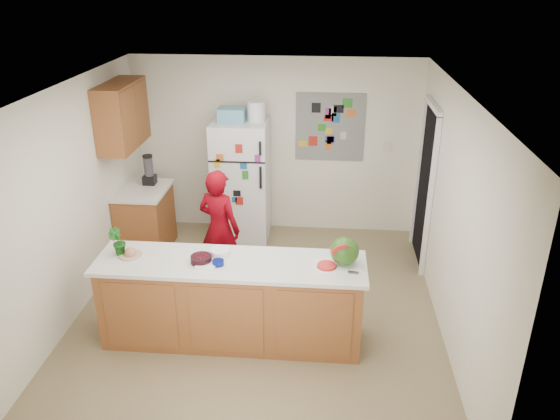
# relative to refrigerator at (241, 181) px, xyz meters

# --- Properties ---
(floor) EXTENTS (4.00, 4.50, 0.02)m
(floor) POSITION_rel_refrigerator_xyz_m (0.45, -1.88, -0.86)
(floor) COLOR brown
(floor) RESTS_ON ground
(wall_back) EXTENTS (4.00, 0.02, 2.50)m
(wall_back) POSITION_rel_refrigerator_xyz_m (0.45, 0.38, 0.40)
(wall_back) COLOR beige
(wall_back) RESTS_ON ground
(wall_left) EXTENTS (0.02, 4.50, 2.50)m
(wall_left) POSITION_rel_refrigerator_xyz_m (-1.56, -1.88, 0.40)
(wall_left) COLOR beige
(wall_left) RESTS_ON ground
(wall_right) EXTENTS (0.02, 4.50, 2.50)m
(wall_right) POSITION_rel_refrigerator_xyz_m (2.46, -1.88, 0.40)
(wall_right) COLOR beige
(wall_right) RESTS_ON ground
(ceiling) EXTENTS (4.00, 4.50, 0.02)m
(ceiling) POSITION_rel_refrigerator_xyz_m (0.45, -1.88, 1.66)
(ceiling) COLOR white
(ceiling) RESTS_ON wall_back
(doorway) EXTENTS (0.03, 0.85, 2.04)m
(doorway) POSITION_rel_refrigerator_xyz_m (2.44, -0.43, 0.17)
(doorway) COLOR black
(doorway) RESTS_ON ground
(peninsula_base) EXTENTS (2.60, 0.62, 0.88)m
(peninsula_base) POSITION_rel_refrigerator_xyz_m (0.25, -2.38, -0.41)
(peninsula_base) COLOR brown
(peninsula_base) RESTS_ON floor
(peninsula_top) EXTENTS (2.68, 0.70, 0.04)m
(peninsula_top) POSITION_rel_refrigerator_xyz_m (0.25, -2.38, 0.05)
(peninsula_top) COLOR silver
(peninsula_top) RESTS_ON peninsula_base
(side_counter_base) EXTENTS (0.60, 0.80, 0.86)m
(side_counter_base) POSITION_rel_refrigerator_xyz_m (-1.24, -0.53, -0.42)
(side_counter_base) COLOR brown
(side_counter_base) RESTS_ON floor
(side_counter_top) EXTENTS (0.64, 0.84, 0.04)m
(side_counter_top) POSITION_rel_refrigerator_xyz_m (-1.24, -0.53, 0.03)
(side_counter_top) COLOR silver
(side_counter_top) RESTS_ON side_counter_base
(upper_cabinets) EXTENTS (0.35, 1.00, 0.80)m
(upper_cabinets) POSITION_rel_refrigerator_xyz_m (-1.37, -0.58, 1.05)
(upper_cabinets) COLOR brown
(upper_cabinets) RESTS_ON wall_left
(refrigerator) EXTENTS (0.75, 0.70, 1.70)m
(refrigerator) POSITION_rel_refrigerator_xyz_m (0.00, 0.00, 0.00)
(refrigerator) COLOR silver
(refrigerator) RESTS_ON floor
(fridge_top_bin) EXTENTS (0.35, 0.28, 0.18)m
(fridge_top_bin) POSITION_rel_refrigerator_xyz_m (-0.10, 0.00, 0.94)
(fridge_top_bin) COLOR #5999B2
(fridge_top_bin) RESTS_ON refrigerator
(photo_collage) EXTENTS (0.95, 0.01, 0.95)m
(photo_collage) POSITION_rel_refrigerator_xyz_m (1.20, 0.36, 0.70)
(photo_collage) COLOR slate
(photo_collage) RESTS_ON wall_back
(person) EXTENTS (0.63, 0.52, 1.47)m
(person) POSITION_rel_refrigerator_xyz_m (-0.07, -1.27, -0.12)
(person) COLOR #6D020C
(person) RESTS_ON floor
(blender_appliance) EXTENTS (0.12, 0.12, 0.38)m
(blender_appliance) POSITION_rel_refrigerator_xyz_m (-1.19, -0.34, 0.24)
(blender_appliance) COLOR black
(blender_appliance) RESTS_ON side_counter_top
(cutting_board) EXTENTS (0.49, 0.41, 0.01)m
(cutting_board) POSITION_rel_refrigerator_xyz_m (1.31, -2.37, 0.08)
(cutting_board) COLOR silver
(cutting_board) RESTS_ON peninsula_top
(watermelon) EXTENTS (0.28, 0.28, 0.28)m
(watermelon) POSITION_rel_refrigerator_xyz_m (1.37, -2.35, 0.22)
(watermelon) COLOR #1B5A13
(watermelon) RESTS_ON cutting_board
(watermelon_slice) EXTENTS (0.18, 0.18, 0.02)m
(watermelon_slice) POSITION_rel_refrigerator_xyz_m (1.20, -2.42, 0.09)
(watermelon_slice) COLOR #B82D4D
(watermelon_slice) RESTS_ON cutting_board
(cherry_bowl) EXTENTS (0.25, 0.25, 0.07)m
(cherry_bowl) POSITION_rel_refrigerator_xyz_m (-0.03, -2.42, 0.11)
(cherry_bowl) COLOR black
(cherry_bowl) RESTS_ON peninsula_top
(white_bowl) EXTENTS (0.26, 0.26, 0.06)m
(white_bowl) POSITION_rel_refrigerator_xyz_m (0.12, -2.25, 0.10)
(white_bowl) COLOR white
(white_bowl) RESTS_ON peninsula_top
(cobalt_bowl) EXTENTS (0.12, 0.12, 0.05)m
(cobalt_bowl) POSITION_rel_refrigerator_xyz_m (0.15, -2.45, 0.10)
(cobalt_bowl) COLOR #061058
(cobalt_bowl) RESTS_ON peninsula_top
(plate) EXTENTS (0.26, 0.26, 0.02)m
(plate) POSITION_rel_refrigerator_xyz_m (-0.76, -2.35, 0.08)
(plate) COLOR beige
(plate) RESTS_ON peninsula_top
(paper_towel) EXTENTS (0.21, 0.19, 0.02)m
(paper_towel) POSITION_rel_refrigerator_xyz_m (0.04, -2.48, 0.08)
(paper_towel) COLOR white
(paper_towel) RESTS_ON peninsula_top
(keys) EXTENTS (0.10, 0.05, 0.01)m
(keys) POSITION_rel_refrigerator_xyz_m (1.45, -2.50, 0.08)
(keys) COLOR gray
(keys) RESTS_ON peninsula_top
(potted_plant) EXTENTS (0.18, 0.15, 0.29)m
(potted_plant) POSITION_rel_refrigerator_xyz_m (-0.89, -2.33, 0.21)
(potted_plant) COLOR #194511
(potted_plant) RESTS_ON peninsula_top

